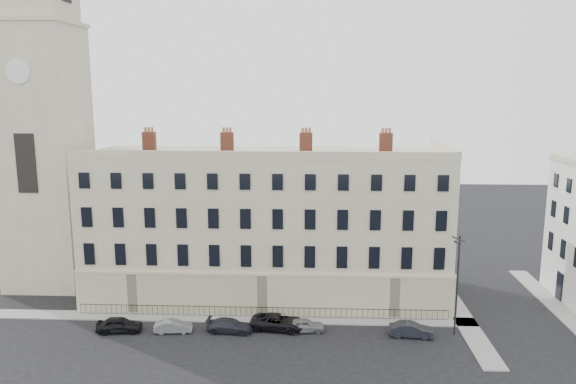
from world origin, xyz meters
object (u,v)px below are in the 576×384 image
at_px(car_f, 411,330).
at_px(streetlamp, 457,281).
at_px(car_b, 173,326).
at_px(car_a, 120,325).
at_px(car_e, 305,325).
at_px(car_d, 278,322).
at_px(car_c, 230,326).

bearing_deg(car_f, streetlamp, -76.97).
xyz_separation_m(car_b, car_f, (21.07, 0.05, 0.08)).
height_order(car_a, streetlamp, streetlamp).
xyz_separation_m(car_b, streetlamp, (24.92, 0.56, 4.46)).
xyz_separation_m(car_e, streetlamp, (13.19, -0.09, 4.42)).
relative_size(car_a, car_b, 1.20).
xyz_separation_m(car_d, car_f, (11.76, -0.99, -0.05)).
bearing_deg(car_e, car_a, 86.73).
relative_size(car_b, car_e, 0.96).
bearing_deg(car_d, streetlamp, -84.22).
height_order(car_a, car_c, car_a).
distance_m(car_a, streetlamp, 30.05).
relative_size(car_b, car_d, 0.68).
bearing_deg(car_b, car_d, -90.10).
bearing_deg(car_b, car_e, -93.28).
height_order(car_d, streetlamp, streetlamp).
distance_m(car_d, streetlamp, 16.20).
relative_size(car_c, streetlamp, 0.46).
bearing_deg(car_b, car_a, 85.29).
bearing_deg(car_e, car_d, 74.83).
bearing_deg(car_e, car_c, 87.22).
xyz_separation_m(car_d, streetlamp, (15.60, -0.47, 4.33)).
height_order(car_a, car_e, car_a).
bearing_deg(car_a, car_b, -94.69).
relative_size(car_c, car_f, 1.08).
distance_m(car_d, car_e, 2.44).
bearing_deg(car_c, car_a, 96.98).
relative_size(car_a, streetlamp, 0.45).
bearing_deg(car_d, car_c, 107.70).
xyz_separation_m(car_d, car_e, (2.41, -0.39, -0.09)).
height_order(car_a, car_d, car_d).
distance_m(car_b, car_e, 11.74).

